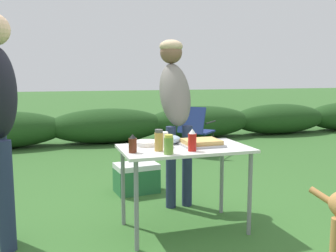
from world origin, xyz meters
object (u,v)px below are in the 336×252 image
(paper_cup_stack, at_px, (164,139))
(bbq_sauce_bottle, at_px, (133,144))
(spice_jar, at_px, (159,140))
(cooler_box, at_px, (136,178))
(camp_chair_green_behind_table, at_px, (196,128))
(mixing_bowl, at_px, (171,139))
(folding_table, at_px, (185,156))
(plate_stack, at_px, (147,143))
(relish_jar, at_px, (169,145))
(standing_person_in_olive_jacket, at_px, (175,98))
(ketchup_bottle, at_px, (192,140))
(food_tray, at_px, (201,143))

(paper_cup_stack, relative_size, bbq_sauce_bottle, 0.88)
(spice_jar, height_order, cooler_box, spice_jar)
(bbq_sauce_bottle, xyz_separation_m, camp_chair_green_behind_table, (1.74, 2.99, -0.34))
(mixing_bowl, xyz_separation_m, bbq_sauce_bottle, (-0.41, -0.29, 0.03))
(folding_table, height_order, plate_stack, plate_stack)
(mixing_bowl, distance_m, relish_jar, 0.46)
(folding_table, distance_m, mixing_bowl, 0.23)
(plate_stack, height_order, standing_person_in_olive_jacket, standing_person_in_olive_jacket)
(standing_person_in_olive_jacket, distance_m, cooler_box, 1.10)
(ketchup_bottle, bearing_deg, mixing_bowl, 99.02)
(paper_cup_stack, height_order, bbq_sauce_bottle, bbq_sauce_bottle)
(paper_cup_stack, bearing_deg, plate_stack, 137.55)
(mixing_bowl, height_order, camp_chair_green_behind_table, camp_chair_green_behind_table)
(cooler_box, bearing_deg, standing_person_in_olive_jacket, 117.68)
(ketchup_bottle, relative_size, standing_person_in_olive_jacket, 0.11)
(mixing_bowl, xyz_separation_m, standing_person_in_olive_jacket, (0.21, 0.50, 0.34))
(plate_stack, distance_m, standing_person_in_olive_jacket, 0.78)
(bbq_sauce_bottle, distance_m, cooler_box, 1.45)
(folding_table, relative_size, relish_jar, 7.10)
(paper_cup_stack, distance_m, camp_chair_green_behind_table, 3.19)
(folding_table, bearing_deg, relish_jar, -132.79)
(bbq_sauce_bottle, bearing_deg, standing_person_in_olive_jacket, 51.90)
(relish_jar, height_order, camp_chair_green_behind_table, relish_jar)
(food_tray, relative_size, camp_chair_green_behind_table, 0.42)
(bbq_sauce_bottle, relative_size, ketchup_bottle, 0.81)
(cooler_box, bearing_deg, camp_chair_green_behind_table, -135.59)
(plate_stack, bearing_deg, relish_jar, -79.81)
(plate_stack, height_order, cooler_box, plate_stack)
(camp_chair_green_behind_table, bearing_deg, paper_cup_stack, -70.95)
(camp_chair_green_behind_table, bearing_deg, bbq_sauce_bottle, -74.28)
(camp_chair_green_behind_table, bearing_deg, plate_stack, -73.85)
(camp_chair_green_behind_table, bearing_deg, mixing_bowl, -70.25)
(plate_stack, height_order, paper_cup_stack, paper_cup_stack)
(folding_table, xyz_separation_m, cooler_box, (-0.16, 1.17, -0.49))
(food_tray, bearing_deg, relish_jar, -147.14)
(camp_chair_green_behind_table, bearing_deg, food_tray, -65.04)
(bbq_sauce_bottle, bearing_deg, paper_cup_stack, 26.96)
(plate_stack, height_order, camp_chair_green_behind_table, camp_chair_green_behind_table)
(standing_person_in_olive_jacket, bearing_deg, cooler_box, 122.75)
(ketchup_bottle, bearing_deg, relish_jar, -164.72)
(relish_jar, height_order, cooler_box, relish_jar)
(folding_table, distance_m, paper_cup_stack, 0.23)
(spice_jar, relative_size, ketchup_bottle, 0.97)
(food_tray, height_order, plate_stack, food_tray)
(bbq_sauce_bottle, relative_size, cooler_box, 0.29)
(folding_table, height_order, camp_chair_green_behind_table, camp_chair_green_behind_table)
(mixing_bowl, xyz_separation_m, paper_cup_stack, (-0.11, -0.14, 0.03))
(food_tray, height_order, camp_chair_green_behind_table, camp_chair_green_behind_table)
(plate_stack, relative_size, bbq_sauce_bottle, 1.53)
(food_tray, height_order, spice_jar, spice_jar)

